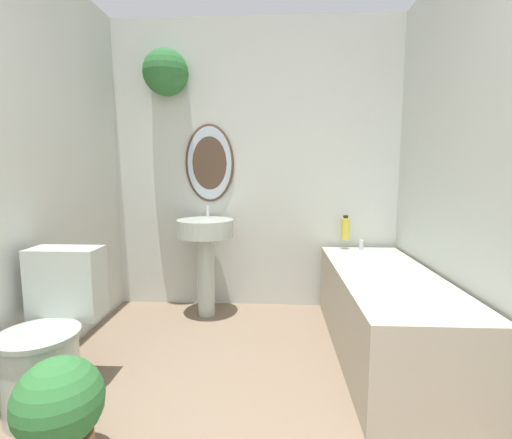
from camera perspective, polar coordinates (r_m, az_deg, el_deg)
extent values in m
cube|color=silver|center=(3.17, -0.06, 8.14)|extent=(2.50, 0.06, 2.40)
ellipsoid|color=#4C3828|center=(3.17, -7.14, 8.59)|extent=(0.41, 0.02, 0.65)
ellipsoid|color=silver|center=(3.16, -7.16, 8.59)|extent=(0.37, 0.01, 0.61)
cylinder|color=#9E6042|center=(3.26, -13.77, 22.52)|extent=(0.16, 0.16, 0.09)
sphere|color=#2D6B33|center=(3.24, -13.72, 21.13)|extent=(0.36, 0.36, 0.36)
cube|color=silver|center=(2.03, 34.66, 7.25)|extent=(0.06, 2.94, 2.40)
cylinder|color=#B2BCB2|center=(2.17, -30.12, -20.11)|extent=(0.34, 0.34, 0.39)
cylinder|color=#97A097|center=(2.09, -30.50, -15.08)|extent=(0.37, 0.37, 0.02)
cube|color=#B2BCB2|center=(2.24, -27.10, -8.60)|extent=(0.37, 0.18, 0.37)
cylinder|color=#B2BCB2|center=(3.04, -7.68, -8.62)|extent=(0.13, 0.13, 0.65)
cylinder|color=#B2BCB2|center=(2.96, -7.81, -1.32)|extent=(0.45, 0.45, 0.14)
cylinder|color=silver|center=(3.06, -7.43, 1.21)|extent=(0.02, 0.02, 0.10)
cube|color=#B2A893|center=(2.55, 19.25, -13.57)|extent=(0.61, 1.61, 0.53)
cube|color=#B2BCB2|center=(2.48, 19.49, -8.26)|extent=(0.51, 1.51, 0.04)
cylinder|color=silver|center=(3.12, 15.87, -3.79)|extent=(0.04, 0.04, 0.08)
cylinder|color=gold|center=(3.10, 13.58, -1.41)|extent=(0.07, 0.07, 0.18)
cylinder|color=black|center=(3.08, 13.64, 0.42)|extent=(0.04, 0.04, 0.02)
sphere|color=#2D6B33|center=(1.76, -28.04, -23.44)|extent=(0.34, 0.34, 0.34)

